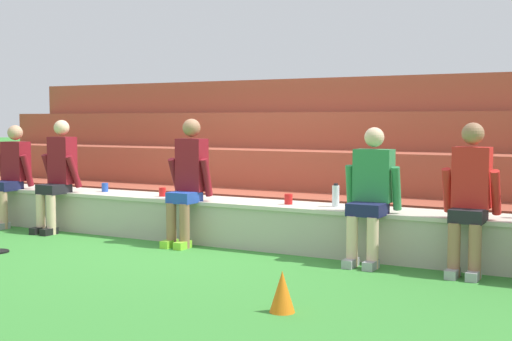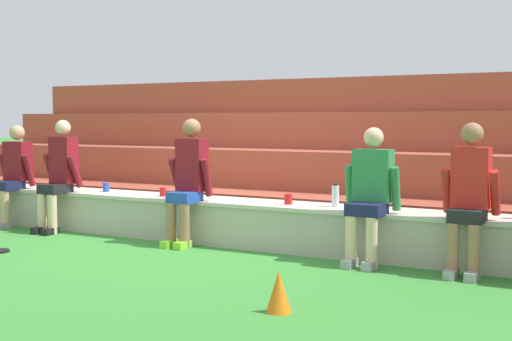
{
  "view_description": "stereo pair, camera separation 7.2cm",
  "coord_description": "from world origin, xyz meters",
  "px_view_note": "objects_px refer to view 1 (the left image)",
  "views": [
    {
      "loc": [
        4.31,
        -6.32,
        1.38
      ],
      "look_at": [
        0.72,
        0.29,
        0.83
      ],
      "focal_mm": 48.42,
      "sensor_mm": 36.0,
      "label": 1
    },
    {
      "loc": [
        4.38,
        -6.29,
        1.38
      ],
      "look_at": [
        0.72,
        0.29,
        0.83
      ],
      "focal_mm": 48.42,
      "sensor_mm": 36.0,
      "label": 2
    }
  ],
  "objects_px": {
    "person_left_of_center": "(58,174)",
    "plastic_cup_left_end": "(162,192)",
    "person_far_left": "(10,173)",
    "person_right_of_center": "(370,192)",
    "person_far_right": "(470,195)",
    "sports_cone": "(282,292)",
    "water_bottle_mid_right": "(336,196)",
    "plastic_cup_middle": "(105,187)",
    "person_center": "(188,179)",
    "plastic_cup_right_end": "(288,199)"
  },
  "relations": [
    {
      "from": "person_center",
      "to": "person_far_right",
      "type": "relative_size",
      "value": 1.03
    },
    {
      "from": "water_bottle_mid_right",
      "to": "plastic_cup_left_end",
      "type": "height_order",
      "value": "water_bottle_mid_right"
    },
    {
      "from": "person_left_of_center",
      "to": "person_far_right",
      "type": "height_order",
      "value": "person_left_of_center"
    },
    {
      "from": "plastic_cup_right_end",
      "to": "sports_cone",
      "type": "xyz_separation_m",
      "value": [
        1.02,
        -2.2,
        -0.39
      ]
    },
    {
      "from": "person_left_of_center",
      "to": "person_center",
      "type": "xyz_separation_m",
      "value": [
        1.93,
        0.02,
        0.01
      ]
    },
    {
      "from": "plastic_cup_middle",
      "to": "plastic_cup_right_end",
      "type": "xyz_separation_m",
      "value": [
        2.58,
        -0.06,
        0.0
      ]
    },
    {
      "from": "person_far_right",
      "to": "plastic_cup_left_end",
      "type": "relative_size",
      "value": 13.24
    },
    {
      "from": "person_left_of_center",
      "to": "plastic_cup_middle",
      "type": "height_order",
      "value": "person_left_of_center"
    },
    {
      "from": "person_far_left",
      "to": "person_far_right",
      "type": "xyz_separation_m",
      "value": [
        5.83,
        -0.03,
        0.02
      ]
    },
    {
      "from": "sports_cone",
      "to": "person_far_right",
      "type": "bearing_deg",
      "value": 64.24
    },
    {
      "from": "person_center",
      "to": "plastic_cup_right_end",
      "type": "distance_m",
      "value": 1.15
    },
    {
      "from": "person_left_of_center",
      "to": "plastic_cup_middle",
      "type": "relative_size",
      "value": 12.53
    },
    {
      "from": "person_right_of_center",
      "to": "plastic_cup_left_end",
      "type": "relative_size",
      "value": 12.78
    },
    {
      "from": "person_far_left",
      "to": "plastic_cup_left_end",
      "type": "distance_m",
      "value": 2.27
    },
    {
      "from": "person_left_of_center",
      "to": "person_center",
      "type": "height_order",
      "value": "person_center"
    },
    {
      "from": "person_left_of_center",
      "to": "plastic_cup_left_end",
      "type": "distance_m",
      "value": 1.44
    },
    {
      "from": "person_right_of_center",
      "to": "plastic_cup_right_end",
      "type": "bearing_deg",
      "value": 165.05
    },
    {
      "from": "plastic_cup_left_end",
      "to": "sports_cone",
      "type": "bearing_deg",
      "value": -39.4
    },
    {
      "from": "person_far_right",
      "to": "person_left_of_center",
      "type": "bearing_deg",
      "value": 179.95
    },
    {
      "from": "person_left_of_center",
      "to": "plastic_cup_left_end",
      "type": "bearing_deg",
      "value": 10.79
    },
    {
      "from": "person_center",
      "to": "plastic_cup_middle",
      "type": "xyz_separation_m",
      "value": [
        -1.48,
        0.33,
        -0.19
      ]
    },
    {
      "from": "person_far_right",
      "to": "sports_cone",
      "type": "bearing_deg",
      "value": -115.76
    },
    {
      "from": "person_far_left",
      "to": "person_left_of_center",
      "type": "xyz_separation_m",
      "value": [
        0.86,
        -0.03,
        0.03
      ]
    },
    {
      "from": "person_left_of_center",
      "to": "plastic_cup_middle",
      "type": "xyz_separation_m",
      "value": [
        0.46,
        0.35,
        -0.18
      ]
    },
    {
      "from": "person_center",
      "to": "person_right_of_center",
      "type": "height_order",
      "value": "person_center"
    },
    {
      "from": "person_far_left",
      "to": "sports_cone",
      "type": "xyz_separation_m",
      "value": [
        4.91,
        -1.94,
        -0.54
      ]
    },
    {
      "from": "person_left_of_center",
      "to": "person_right_of_center",
      "type": "relative_size",
      "value": 1.05
    },
    {
      "from": "person_far_right",
      "to": "sports_cone",
      "type": "relative_size",
      "value": 4.5
    },
    {
      "from": "person_left_of_center",
      "to": "person_far_right",
      "type": "distance_m",
      "value": 4.98
    },
    {
      "from": "person_right_of_center",
      "to": "person_center",
      "type": "bearing_deg",
      "value": -179.99
    },
    {
      "from": "plastic_cup_middle",
      "to": "sports_cone",
      "type": "height_order",
      "value": "plastic_cup_middle"
    },
    {
      "from": "person_left_of_center",
      "to": "plastic_cup_left_end",
      "type": "relative_size",
      "value": 13.47
    },
    {
      "from": "person_left_of_center",
      "to": "person_far_right",
      "type": "relative_size",
      "value": 1.02
    },
    {
      "from": "person_right_of_center",
      "to": "plastic_cup_left_end",
      "type": "distance_m",
      "value": 2.66
    },
    {
      "from": "water_bottle_mid_right",
      "to": "plastic_cup_right_end",
      "type": "distance_m",
      "value": 0.52
    },
    {
      "from": "person_left_of_center",
      "to": "person_right_of_center",
      "type": "bearing_deg",
      "value": 0.22
    },
    {
      "from": "person_left_of_center",
      "to": "person_far_left",
      "type": "bearing_deg",
      "value": 178.09
    },
    {
      "from": "water_bottle_mid_right",
      "to": "plastic_cup_middle",
      "type": "xyz_separation_m",
      "value": [
        -3.09,
        -0.0,
        -0.06
      ]
    },
    {
      "from": "person_center",
      "to": "water_bottle_mid_right",
      "type": "height_order",
      "value": "person_center"
    },
    {
      "from": "person_center",
      "to": "plastic_cup_middle",
      "type": "distance_m",
      "value": 1.52
    },
    {
      "from": "person_far_right",
      "to": "plastic_cup_middle",
      "type": "distance_m",
      "value": 4.54
    },
    {
      "from": "plastic_cup_right_end",
      "to": "sports_cone",
      "type": "bearing_deg",
      "value": -65.19
    },
    {
      "from": "person_right_of_center",
      "to": "plastic_cup_right_end",
      "type": "distance_m",
      "value": 1.05
    },
    {
      "from": "person_far_left",
      "to": "plastic_cup_left_end",
      "type": "height_order",
      "value": "person_far_left"
    },
    {
      "from": "person_far_right",
      "to": "water_bottle_mid_right",
      "type": "distance_m",
      "value": 1.47
    },
    {
      "from": "person_left_of_center",
      "to": "water_bottle_mid_right",
      "type": "height_order",
      "value": "person_left_of_center"
    },
    {
      "from": "person_center",
      "to": "person_left_of_center",
      "type": "bearing_deg",
      "value": -179.55
    },
    {
      "from": "plastic_cup_left_end",
      "to": "plastic_cup_right_end",
      "type": "relative_size",
      "value": 0.93
    },
    {
      "from": "person_center",
      "to": "person_right_of_center",
      "type": "relative_size",
      "value": 1.06
    },
    {
      "from": "water_bottle_mid_right",
      "to": "sports_cone",
      "type": "xyz_separation_m",
      "value": [
        0.5,
        -2.26,
        -0.45
      ]
    }
  ]
}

